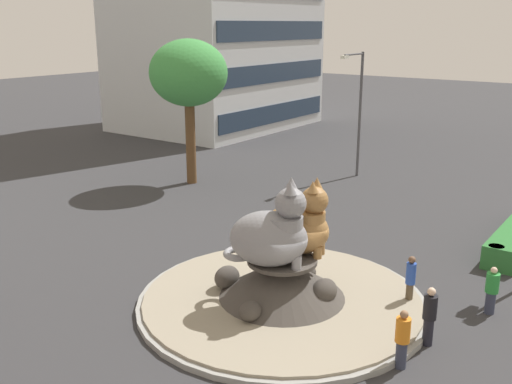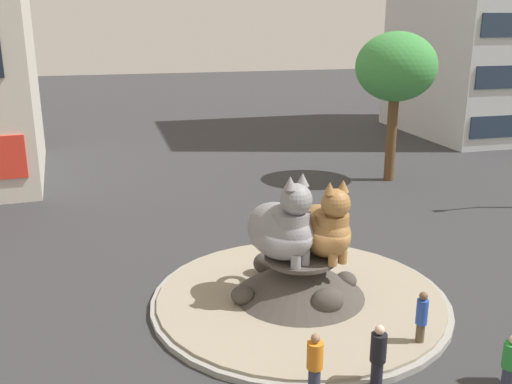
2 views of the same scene
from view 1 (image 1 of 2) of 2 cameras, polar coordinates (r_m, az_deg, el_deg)
ground_plane at (r=18.96m, az=2.53°, el=-10.90°), size 160.00×160.00×0.00m
roundabout_island at (r=18.73m, az=2.54°, el=-9.46°), size 9.21×9.21×1.56m
cat_statue_grey at (r=17.46m, az=1.67°, el=-4.18°), size 2.47×3.13×2.73m
cat_statue_tabby at (r=18.45m, az=4.28°, el=-3.36°), size 1.87×2.68×2.50m
broadleaf_tree_behind_island at (r=31.93m, az=-6.65°, el=11.42°), size 4.21×4.21×7.89m
streetlight_arm at (r=33.74m, az=9.99°, el=8.40°), size 2.48×0.24×7.14m
pedestrian_orange_shirt at (r=15.84m, az=14.18°, el=-13.75°), size 0.38×0.38×1.64m
pedestrian_blue_shirt at (r=19.01m, az=14.93°, el=-8.32°), size 0.30×0.30×1.71m
pedestrian_green_shirt at (r=19.42m, az=22.15°, el=-8.87°), size 0.40×0.40×1.54m
pedestrian_black_shirt at (r=17.02m, az=16.67°, el=-11.51°), size 0.38×0.38×1.74m
litter_bin at (r=22.96m, az=22.43°, el=-5.97°), size 0.56×0.56×0.90m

